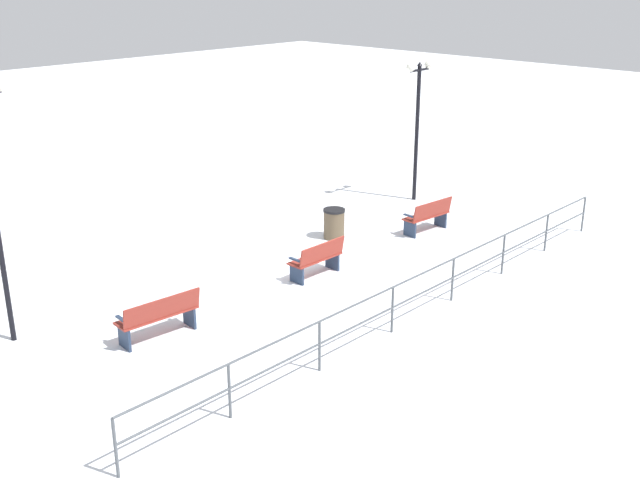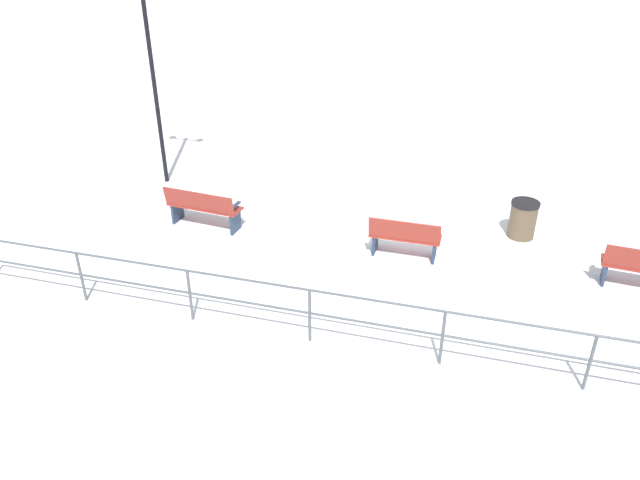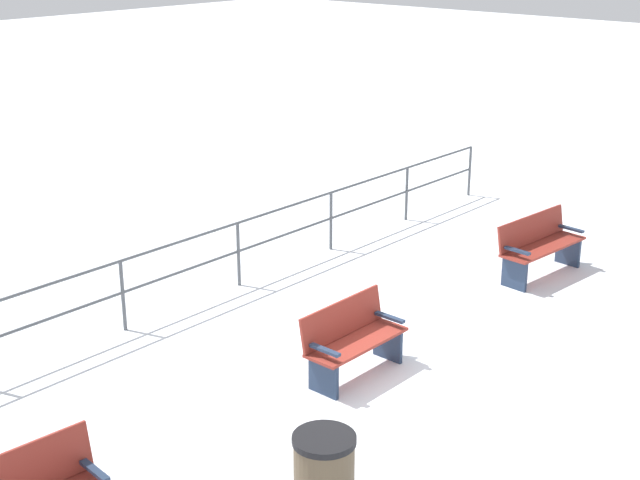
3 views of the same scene
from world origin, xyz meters
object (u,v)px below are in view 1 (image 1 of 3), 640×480
bench_nearest (428,215)px  trash_bin (334,223)px  bench_second (317,258)px  bench_third (159,316)px  lamppost_near (418,106)px

bench_nearest → trash_bin: 2.56m
bench_nearest → bench_second: 4.27m
bench_nearest → bench_third: same height
bench_third → lamppost_near: bearing=-74.3°
bench_second → lamppost_near: size_ratio=0.33×
lamppost_near → bench_nearest: bearing=133.6°
bench_nearest → trash_bin: size_ratio=1.87×
bench_nearest → bench_second: size_ratio=1.08×
bench_nearest → bench_third: size_ratio=0.90×
bench_nearest → bench_third: 8.55m
bench_third → bench_second: bearing=-85.9°
bench_nearest → lamppost_near: bearing=-41.4°
bench_second → bench_third: bench_third is taller
bench_second → trash_bin: size_ratio=1.74×
bench_second → trash_bin: 2.67m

